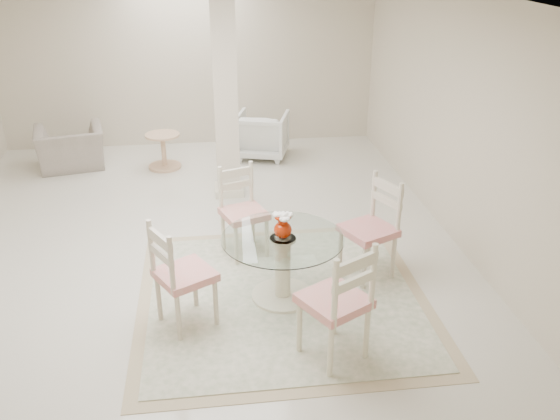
{
  "coord_description": "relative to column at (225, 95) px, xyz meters",
  "views": [
    {
      "loc": [
        0.25,
        -6.13,
        3.23
      ],
      "look_at": [
        0.89,
        -1.12,
        0.85
      ],
      "focal_mm": 38.0,
      "sensor_mm": 36.0,
      "label": 1
    }
  ],
  "objects": [
    {
      "name": "dining_table",
      "position": [
        0.39,
        -2.62,
        -1.01
      ],
      "size": [
        1.15,
        1.15,
        0.66
      ],
      "rotation": [
        0.0,
        0.0,
        0.32
      ],
      "color": "beige",
      "rests_on": "ground"
    },
    {
      "name": "dining_chair_south",
      "position": [
        0.72,
        -3.59,
        -0.72
      ],
      "size": [
        0.65,
        0.65,
        1.2
      ],
      "rotation": [
        0.0,
        0.0,
        3.66
      ],
      "color": "beige",
      "rests_on": "ground"
    },
    {
      "name": "dining_chair_east",
      "position": [
        1.36,
        -2.29,
        -0.74
      ],
      "size": [
        0.62,
        0.62,
        1.16
      ],
      "rotation": [
        0.0,
        0.0,
        -1.13
      ],
      "color": "beige",
      "rests_on": "ground"
    },
    {
      "name": "recliner_taupe",
      "position": [
        -2.29,
        1.27,
        -1.04
      ],
      "size": [
        1.1,
        1.01,
        0.62
      ],
      "primitive_type": "imported",
      "rotation": [
        0.0,
        0.0,
        3.35
      ],
      "color": "#9F9084",
      "rests_on": "ground"
    },
    {
      "name": "room_shell",
      "position": [
        -0.5,
        -1.3,
        0.51
      ],
      "size": [
        6.02,
        7.02,
        2.71
      ],
      "color": "beige",
      "rests_on": "ground"
    },
    {
      "name": "armchair_white",
      "position": [
        0.6,
        1.39,
        -1.0
      ],
      "size": [
        0.94,
        0.96,
        0.71
      ],
      "primitive_type": "imported",
      "rotation": [
        0.0,
        0.0,
        2.86
      ],
      "color": "white",
      "rests_on": "ground"
    },
    {
      "name": "column",
      "position": [
        0.0,
        0.0,
        0.0
      ],
      "size": [
        0.3,
        0.3,
        2.7
      ],
      "primitive_type": "cube",
      "color": "beige",
      "rests_on": "ground"
    },
    {
      "name": "area_rug",
      "position": [
        0.39,
        -2.62,
        -1.34
      ],
      "size": [
        2.78,
        2.78,
        0.02
      ],
      "color": "tan",
      "rests_on": "ground"
    },
    {
      "name": "dining_chair_north",
      "position": [
        0.07,
        -1.65,
        -0.77
      ],
      "size": [
        0.56,
        0.56,
        1.09
      ],
      "rotation": [
        0.0,
        0.0,
        0.35
      ],
      "color": "beige",
      "rests_on": "ground"
    },
    {
      "name": "ground",
      "position": [
        -0.5,
        -1.3,
        -1.35
      ],
      "size": [
        7.0,
        7.0,
        0.0
      ],
      "primitive_type": "plane",
      "color": "beige",
      "rests_on": "ground"
    },
    {
      "name": "red_vase",
      "position": [
        0.39,
        -2.62,
        -0.56
      ],
      "size": [
        0.19,
        0.18,
        0.26
      ],
      "color": "#AE2205",
      "rests_on": "dining_table"
    },
    {
      "name": "dining_chair_west",
      "position": [
        -0.58,
        -2.95,
        -0.75
      ],
      "size": [
        0.62,
        0.62,
        1.13
      ],
      "rotation": [
        0.0,
        0.0,
        2.09
      ],
      "color": "beige",
      "rests_on": "ground"
    },
    {
      "name": "side_table",
      "position": [
        -0.91,
        1.08,
        -1.11
      ],
      "size": [
        0.51,
        0.51,
        0.53
      ],
      "color": "#DAAA86",
      "rests_on": "ground"
    }
  ]
}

